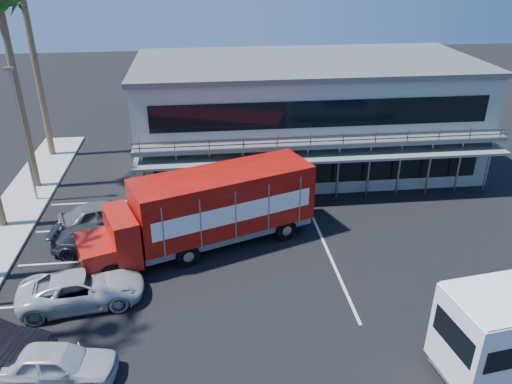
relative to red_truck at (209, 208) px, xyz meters
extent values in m
plane|color=black|center=(3.89, -4.79, -2.17)|extent=(120.00, 120.00, 0.00)
cube|color=gray|center=(6.89, 10.21, 1.33)|extent=(22.00, 10.00, 7.00)
cube|color=#515454|center=(6.89, 10.21, 4.98)|extent=(22.40, 10.40, 0.30)
cube|color=#515454|center=(6.89, 4.61, 1.43)|extent=(22.00, 1.20, 0.25)
cube|color=gray|center=(6.89, 4.06, 1.93)|extent=(22.00, 0.08, 0.90)
cube|color=slate|center=(6.89, 4.31, 0.73)|extent=(22.00, 1.80, 0.15)
cube|color=black|center=(6.89, 5.19, -0.57)|extent=(20.00, 0.06, 1.60)
cube|color=black|center=(6.89, 5.19, 3.03)|extent=(20.00, 0.06, 1.60)
cylinder|color=brown|center=(-10.81, 8.21, 3.33)|extent=(0.44, 0.44, 11.00)
cylinder|color=brown|center=(-11.21, 13.71, 3.83)|extent=(0.44, 0.44, 12.00)
cylinder|color=gray|center=(-10.31, 6.21, 1.83)|extent=(0.14, 0.14, 8.00)
cube|color=gray|center=(-10.31, 6.21, 5.83)|extent=(0.50, 0.25, 0.18)
cube|color=#99130C|center=(-5.27, -1.95, -1.05)|extent=(2.36, 2.93, 1.35)
cube|color=#99130C|center=(-4.11, -1.52, -0.43)|extent=(2.04, 3.04, 2.37)
cube|color=black|center=(-4.11, -1.52, 0.25)|extent=(0.88, 2.27, 0.79)
cube|color=#A8170A|center=(0.76, 0.28, 0.31)|extent=(9.44, 5.77, 2.93)
cube|color=slate|center=(0.76, 0.28, -1.44)|extent=(9.29, 5.38, 0.34)
cube|color=white|center=(1.25, -1.05, 0.19)|extent=(7.80, 2.91, 0.96)
cube|color=white|center=(0.26, 1.61, 0.19)|extent=(7.80, 2.91, 0.96)
cylinder|color=black|center=(-4.53, -3.00, -1.59)|extent=(1.20, 0.67, 1.17)
cylinder|color=black|center=(-5.39, -0.67, -1.59)|extent=(1.20, 0.67, 1.17)
cylinder|color=black|center=(-1.14, -1.74, -1.59)|extent=(1.20, 0.67, 1.17)
cylinder|color=black|center=(-2.00, 0.58, -1.59)|extent=(1.20, 0.67, 1.17)
cylinder|color=black|center=(3.94, 0.13, -1.59)|extent=(1.20, 0.67, 1.17)
cylinder|color=black|center=(3.08, 2.46, -1.59)|extent=(1.20, 0.67, 1.17)
cube|color=black|center=(7.72, -10.28, 0.25)|extent=(0.34, 2.11, 1.02)
cylinder|color=black|center=(8.61, -9.01, -1.66)|extent=(1.06, 0.41, 1.03)
imported|color=silver|center=(-5.61, -8.29, -1.47)|extent=(4.28, 2.10, 1.40)
imported|color=#BCBCBE|center=(-5.61, -3.99, -1.45)|extent=(5.49, 3.09, 1.45)
imported|color=#2A2F38|center=(-5.61, 0.02, -1.51)|extent=(4.75, 2.35, 1.33)
imported|color=slate|center=(-5.61, 2.41, -1.35)|extent=(5.19, 3.39, 1.64)
camera|label=1|loc=(-0.16, -22.06, 11.70)|focal=35.00mm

